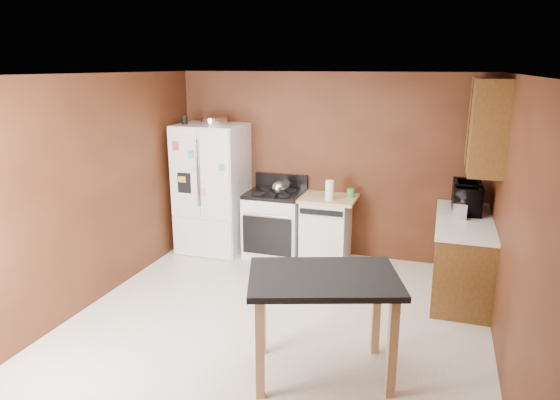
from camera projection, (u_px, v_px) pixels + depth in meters
The scene contains 18 objects.
floor at pixel (274, 327), 5.09m from camera, with size 4.50×4.50×0.00m, color white.
ceiling at pixel (273, 74), 4.43m from camera, with size 4.50×4.50×0.00m, color white.
wall_back at pixel (327, 166), 6.82m from camera, with size 4.20×4.20×0.00m, color #572C16.
wall_front at pixel (140, 320), 2.69m from camera, with size 4.20×4.20×0.00m, color #572C16.
wall_left at pixel (90, 192), 5.39m from camera, with size 4.50×4.50×0.00m, color #572C16.
wall_right at pixel (513, 231), 4.13m from camera, with size 4.50×4.50×0.00m, color #572C16.
roasting_pan at pixel (214, 121), 6.82m from camera, with size 0.37×0.37×0.09m, color silver.
pen_cup at pixel (185, 120), 6.78m from camera, with size 0.08×0.08×0.12m, color black.
kettle at pixel (279, 188), 6.67m from camera, with size 0.18×0.18×0.18m, color silver.
paper_towel at pixel (330, 190), 6.42m from camera, with size 0.11×0.11×0.26m, color white.
green_canister at pixel (351, 193), 6.59m from camera, with size 0.11×0.11×0.12m, color green.
toaster at pixel (461, 209), 5.68m from camera, with size 0.15×0.25×0.18m, color silver.
microwave at pixel (467, 198), 5.89m from camera, with size 0.57×0.39×0.32m, color black.
refrigerator at pixel (212, 188), 7.03m from camera, with size 0.90×0.80×1.80m.
gas_range at pixel (275, 223), 6.92m from camera, with size 0.76×0.68×1.10m.
dishwasher at pixel (326, 228), 6.73m from camera, with size 0.78×0.63×0.89m.
right_cabinets at pixel (469, 218), 5.66m from camera, with size 0.63×1.58×2.45m.
island at pixel (323, 291), 4.13m from camera, with size 1.43×1.17×0.91m.
Camera 1 is at (1.48, -4.33, 2.58)m, focal length 32.00 mm.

